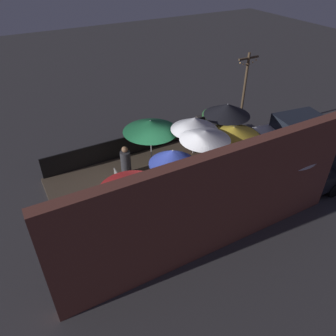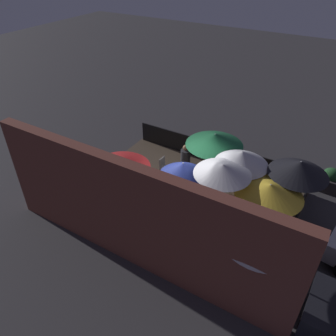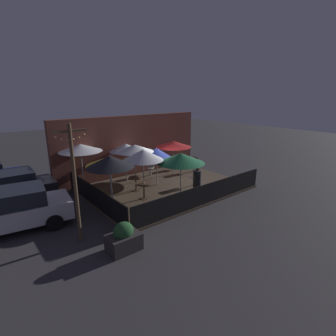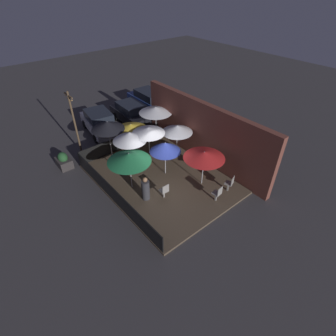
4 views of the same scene
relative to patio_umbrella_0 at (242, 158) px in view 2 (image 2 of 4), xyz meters
The scene contains 22 objects.
ground_plane 3.00m from the patio_umbrella_0, 20.82° to the left, with size 60.00×60.00×0.00m, color #383538.
patio_deck 2.95m from the patio_umbrella_0, 20.82° to the left, with size 8.20×6.11×0.12m.
building_wall 4.40m from the patio_umbrella_0, 65.41° to the left, with size 9.80×0.36×3.75m.
fence_front 3.40m from the patio_umbrella_0, 51.87° to the right, with size 8.00×0.05×0.95m.
fence_side_left 2.88m from the patio_umbrella_0, 162.76° to the left, with size 0.05×5.91×0.95m.
patio_umbrella_0 is the anchor object (origin of this frame).
patio_umbrella_1 1.15m from the patio_umbrella_0, 77.44° to the left, with size 1.91×1.91×2.45m.
patio_umbrella_2 2.96m from the patio_umbrella_0, 75.45° to the left, with size 1.88×1.88×2.18m.
patio_umbrella_3 4.26m from the patio_umbrella_0, 30.50° to the left, with size 2.18×2.18×2.09m.
patio_umbrella_4 2.08m from the patio_umbrella_0, 35.65° to the left, with size 1.73×1.73×2.07m.
patio_umbrella_5 3.60m from the patio_umbrella_0, 118.89° to the left, with size 2.20×2.20×2.42m.
patio_umbrella_6 1.59m from the patio_umbrella_0, 145.07° to the left, with size 2.18×2.18×2.11m.
patio_umbrella_7 1.78m from the patio_umbrella_0, 34.52° to the right, with size 2.27×2.27×2.21m.
patio_umbrella_8 1.88m from the patio_umbrella_0, behind, with size 1.99×1.99×2.46m.
dining_table_0 1.54m from the patio_umbrella_0, behind, with size 0.85×0.85×0.78m.
dining_table_1 1.96m from the patio_umbrella_0, 77.44° to the left, with size 0.72×0.72×0.74m.
patio_chair_0 5.68m from the patio_umbrella_0, 18.73° to the left, with size 0.45×0.45×0.95m.
patio_chair_1 6.01m from the patio_umbrella_0, 29.37° to the left, with size 0.51×0.51×0.96m.
patio_chair_2 3.66m from the patio_umbrella_0, ahead, with size 0.42×0.42×0.92m.
patio_chair_3 4.13m from the patio_umbrella_0, 49.70° to the left, with size 0.56×0.56×0.92m.
patron_0 3.22m from the patio_umbrella_0, 19.17° to the right, with size 0.49×0.49×1.37m.
planter_box 4.58m from the patio_umbrella_0, 133.37° to the right, with size 1.07×0.75×1.01m.
Camera 2 is at (-4.46, 8.72, 8.50)m, focal length 35.00 mm.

